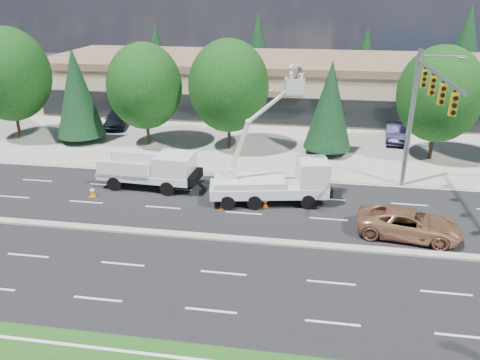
% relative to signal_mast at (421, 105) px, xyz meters
% --- Properties ---
extents(ground, '(140.00, 140.00, 0.00)m').
position_rel_signal_mast_xyz_m(ground, '(-10.03, -7.04, -6.06)').
color(ground, black).
rests_on(ground, ground).
extents(concrete_apron, '(140.00, 22.00, 0.01)m').
position_rel_signal_mast_xyz_m(concrete_apron, '(-10.03, 12.96, -6.05)').
color(concrete_apron, gray).
rests_on(concrete_apron, ground).
extents(road_median, '(120.00, 0.55, 0.12)m').
position_rel_signal_mast_xyz_m(road_median, '(-10.03, -7.04, -6.00)').
color(road_median, gray).
rests_on(road_median, ground).
extents(strip_mall, '(50.40, 15.40, 5.50)m').
position_rel_signal_mast_xyz_m(strip_mall, '(-10.03, 22.93, -3.23)').
color(strip_mall, tan).
rests_on(strip_mall, ground).
extents(tree_front_a, '(6.91, 6.91, 9.59)m').
position_rel_signal_mast_xyz_m(tree_front_a, '(-32.03, 7.96, -0.44)').
color(tree_front_a, '#332114').
rests_on(tree_front_a, ground).
extents(tree_front_b, '(4.06, 4.06, 7.99)m').
position_rel_signal_mast_xyz_m(tree_front_b, '(-26.03, 7.96, -1.77)').
color(tree_front_b, '#332114').
rests_on(tree_front_b, ground).
extents(tree_front_c, '(6.14, 6.14, 8.52)m').
position_rel_signal_mast_xyz_m(tree_front_c, '(-20.03, 7.96, -1.07)').
color(tree_front_c, '#332114').
rests_on(tree_front_c, ground).
extents(tree_front_d, '(6.42, 6.42, 8.91)m').
position_rel_signal_mast_xyz_m(tree_front_d, '(-13.03, 7.96, -0.84)').
color(tree_front_d, '#332114').
rests_on(tree_front_d, ground).
extents(tree_front_e, '(3.77, 3.77, 7.44)m').
position_rel_signal_mast_xyz_m(tree_front_e, '(-5.03, 7.96, -2.07)').
color(tree_front_e, '#332114').
rests_on(tree_front_e, ground).
extents(tree_front_f, '(6.27, 6.27, 8.70)m').
position_rel_signal_mast_xyz_m(tree_front_f, '(2.97, 7.96, -0.97)').
color(tree_front_f, '#332114').
rests_on(tree_front_f, ground).
extents(tree_back_a, '(4.06, 4.06, 8.01)m').
position_rel_signal_mast_xyz_m(tree_back_a, '(-28.03, 34.96, -1.76)').
color(tree_back_a, '#332114').
rests_on(tree_back_a, ground).
extents(tree_back_b, '(4.81, 4.81, 9.48)m').
position_rel_signal_mast_xyz_m(tree_back_b, '(-14.03, 34.96, -0.97)').
color(tree_back_b, '#332114').
rests_on(tree_back_b, ground).
extents(tree_back_c, '(4.04, 4.04, 7.95)m').
position_rel_signal_mast_xyz_m(tree_back_c, '(-0.03, 34.96, -1.79)').
color(tree_back_c, '#332114').
rests_on(tree_back_c, ground).
extents(tree_back_d, '(5.40, 5.40, 10.65)m').
position_rel_signal_mast_xyz_m(tree_back_d, '(11.97, 34.96, -0.34)').
color(tree_back_d, '#332114').
rests_on(tree_back_d, ground).
extents(signal_mast, '(2.76, 10.16, 9.00)m').
position_rel_signal_mast_xyz_m(signal_mast, '(0.00, 0.00, 0.00)').
color(signal_mast, gray).
rests_on(signal_mast, ground).
extents(utility_pickup, '(6.45, 2.81, 2.42)m').
position_rel_signal_mast_xyz_m(utility_pickup, '(-16.54, -0.87, -5.06)').
color(utility_pickup, silver).
rests_on(utility_pickup, ground).
extents(bucket_truck, '(7.50, 3.48, 8.52)m').
position_rel_signal_mast_xyz_m(bucket_truck, '(-8.22, -1.93, -4.30)').
color(bucket_truck, silver).
rests_on(bucket_truck, ground).
extents(traffic_cone_a, '(0.40, 0.40, 0.70)m').
position_rel_signal_mast_xyz_m(traffic_cone_a, '(-20.02, -2.92, -5.72)').
color(traffic_cone_a, '#EE6207').
rests_on(traffic_cone_a, ground).
extents(traffic_cone_b, '(0.40, 0.40, 0.70)m').
position_rel_signal_mast_xyz_m(traffic_cone_b, '(-11.39, -3.37, -5.72)').
color(traffic_cone_b, '#EE6207').
rests_on(traffic_cone_b, ground).
extents(traffic_cone_c, '(0.40, 0.40, 0.70)m').
position_rel_signal_mast_xyz_m(traffic_cone_c, '(-8.87, -2.78, -5.72)').
color(traffic_cone_c, '#EE6207').
rests_on(traffic_cone_c, ground).
extents(minivan, '(5.73, 3.29, 1.50)m').
position_rel_signal_mast_xyz_m(minivan, '(-0.88, -5.20, -5.30)').
color(minivan, '#B47B57').
rests_on(minivan, ground).
extents(parked_car_west, '(2.83, 4.89, 1.56)m').
position_rel_signal_mast_xyz_m(parked_car_west, '(-24.92, 12.60, -5.27)').
color(parked_car_west, black).
rests_on(parked_car_west, ground).
extents(parked_car_east, '(2.09, 4.76, 1.52)m').
position_rel_signal_mast_xyz_m(parked_car_east, '(0.91, 12.20, -5.30)').
color(parked_car_east, black).
rests_on(parked_car_east, ground).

